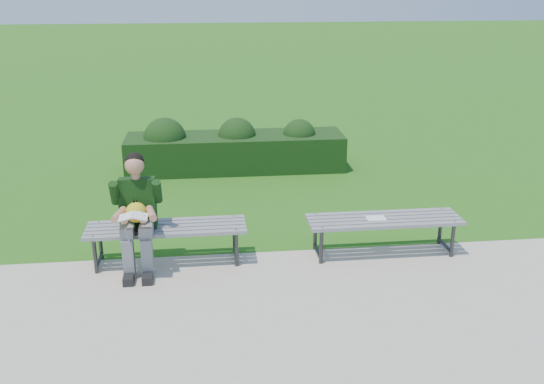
{
  "coord_description": "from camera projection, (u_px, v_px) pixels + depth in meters",
  "views": [
    {
      "loc": [
        -0.92,
        -6.57,
        3.12
      ],
      "look_at": [
        -0.17,
        -0.09,
        0.81
      ],
      "focal_mm": 40.0,
      "sensor_mm": 36.0,
      "label": 1
    }
  ],
  "objects": [
    {
      "name": "bench_right",
      "position": [
        384.0,
        222.0,
        7.1
      ],
      "size": [
        1.8,
        0.5,
        0.46
      ],
      "color": "gray",
      "rests_on": "walkway"
    },
    {
      "name": "seated_boy",
      "position": [
        137.0,
        210.0,
        6.65
      ],
      "size": [
        0.56,
        0.76,
        1.31
      ],
      "color": "gray",
      "rests_on": "walkway"
    },
    {
      "name": "ground",
      "position": [
        285.0,
        253.0,
        7.29
      ],
      "size": [
        80.0,
        80.0,
        0.0
      ],
      "color": "#167218",
      "rests_on": "ground"
    },
    {
      "name": "walkway",
      "position": [
        311.0,
        331.0,
        5.65
      ],
      "size": [
        30.0,
        3.5,
        0.02
      ],
      "color": "#A79A89",
      "rests_on": "ground"
    },
    {
      "name": "bench_left",
      "position": [
        167.0,
        230.0,
        6.87
      ],
      "size": [
        1.8,
        0.5,
        0.46
      ],
      "color": "gray",
      "rests_on": "walkway"
    },
    {
      "name": "hedge",
      "position": [
        231.0,
        148.0,
        10.35
      ],
      "size": [
        3.7,
        0.95,
        0.93
      ],
      "color": "#153E11",
      "rests_on": "ground"
    },
    {
      "name": "paper_sheet",
      "position": [
        376.0,
        218.0,
        7.07
      ],
      "size": [
        0.23,
        0.17,
        0.01
      ],
      "color": "white",
      "rests_on": "bench_right"
    }
  ]
}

